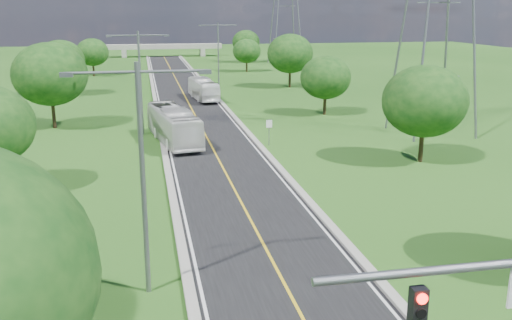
# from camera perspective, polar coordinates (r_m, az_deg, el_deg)

# --- Properties ---
(ground) EXTENTS (260.00, 260.00, 0.00)m
(ground) POSITION_cam_1_polar(r_m,az_deg,el_deg) (72.45, -6.55, 5.24)
(ground) COLOR #1F4814
(ground) RESTS_ON ground
(road) EXTENTS (8.00, 150.00, 0.06)m
(road) POSITION_cam_1_polar(r_m,az_deg,el_deg) (78.35, -6.93, 5.98)
(road) COLOR black
(road) RESTS_ON ground
(curb_left) EXTENTS (0.50, 150.00, 0.22)m
(curb_left) POSITION_cam_1_polar(r_m,az_deg,el_deg) (78.14, -10.05, 5.89)
(curb_left) COLOR gray
(curb_left) RESTS_ON ground
(curb_right) EXTENTS (0.50, 150.00, 0.22)m
(curb_right) POSITION_cam_1_polar(r_m,az_deg,el_deg) (78.77, -3.83, 6.16)
(curb_right) COLOR gray
(curb_right) RESTS_ON ground
(speed_limit_sign) EXTENTS (0.55, 0.09, 2.40)m
(speed_limit_sign) POSITION_cam_1_polar(r_m,az_deg,el_deg) (51.48, 1.32, 3.21)
(speed_limit_sign) COLOR slate
(speed_limit_sign) RESTS_ON ground
(overpass) EXTENTS (30.00, 3.00, 3.20)m
(overpass) POSITION_cam_1_polar(r_m,az_deg,el_deg) (151.63, -9.23, 11.07)
(overpass) COLOR gray
(overpass) RESTS_ON ground
(streetlight_near_left) EXTENTS (5.90, 0.25, 10.00)m
(streetlight_near_left) POSITION_cam_1_polar(r_m,az_deg,el_deg) (23.99, -11.34, -0.09)
(streetlight_near_left) COLOR slate
(streetlight_near_left) RESTS_ON ground
(streetlight_mid_left) EXTENTS (5.90, 0.25, 10.00)m
(streetlight_mid_left) POSITION_cam_1_polar(r_m,az_deg,el_deg) (56.54, -11.52, 8.42)
(streetlight_mid_left) COLOR slate
(streetlight_mid_left) RESTS_ON ground
(streetlight_far_right) EXTENTS (5.90, 0.25, 10.00)m
(streetlight_far_right) POSITION_cam_1_polar(r_m,az_deg,el_deg) (90.19, -3.80, 11.00)
(streetlight_far_right) COLOR slate
(streetlight_far_right) RESTS_ON ground
(tree_lc) EXTENTS (7.56, 7.56, 8.79)m
(tree_lc) POSITION_cam_1_polar(r_m,az_deg,el_deg) (62.23, -19.91, 8.07)
(tree_lc) COLOR black
(tree_lc) RESTS_ON ground
(tree_ld) EXTENTS (6.72, 6.72, 7.82)m
(tree_ld) POSITION_cam_1_polar(r_m,az_deg,el_deg) (86.23, -18.96, 9.40)
(tree_ld) COLOR black
(tree_ld) RESTS_ON ground
(tree_le) EXTENTS (5.88, 5.88, 6.84)m
(tree_le) POSITION_cam_1_polar(r_m,az_deg,el_deg) (109.82, -16.05, 10.31)
(tree_le) COLOR black
(tree_le) RESTS_ON ground
(tree_rb) EXTENTS (6.72, 6.72, 7.82)m
(tree_rb) POSITION_cam_1_polar(r_m,az_deg,el_deg) (47.16, 16.51, 5.66)
(tree_rb) COLOR black
(tree_rb) RESTS_ON ground
(tree_rc) EXTENTS (5.88, 5.88, 6.84)m
(tree_rc) POSITION_cam_1_polar(r_m,az_deg,el_deg) (66.99, 6.97, 8.19)
(tree_rc) COLOR black
(tree_rc) RESTS_ON ground
(tree_rd) EXTENTS (7.14, 7.14, 8.30)m
(tree_rd) POSITION_cam_1_polar(r_m,az_deg,el_deg) (90.40, 3.43, 10.58)
(tree_rd) COLOR black
(tree_rd) RESTS_ON ground
(tree_re) EXTENTS (5.46, 5.46, 6.35)m
(tree_re) POSITION_cam_1_polar(r_m,az_deg,el_deg) (113.33, -0.94, 10.84)
(tree_re) COLOR black
(tree_re) RESTS_ON ground
(tree_rf) EXTENTS (6.30, 6.30, 7.33)m
(tree_rf) POSITION_cam_1_polar(r_m,az_deg,el_deg) (133.56, -1.01, 11.72)
(tree_rf) COLOR black
(tree_rf) RESTS_ON ground
(bus_outbound) EXTENTS (3.35, 10.32, 2.82)m
(bus_outbound) POSITION_cam_1_polar(r_m,az_deg,el_deg) (78.03, -5.28, 7.06)
(bus_outbound) COLOR white
(bus_outbound) RESTS_ON road
(bus_inbound) EXTENTS (4.62, 11.89, 3.23)m
(bus_inbound) POSITION_cam_1_polar(r_m,az_deg,el_deg) (53.03, -8.25, 3.48)
(bus_inbound) COLOR silver
(bus_inbound) RESTS_ON road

